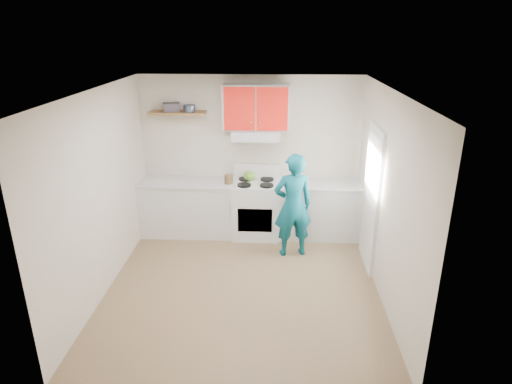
{
  "coord_description": "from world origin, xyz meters",
  "views": [
    {
      "loc": [
        0.41,
        -5.14,
        3.29
      ],
      "look_at": [
        0.15,
        0.55,
        1.15
      ],
      "focal_mm": 30.84,
      "sensor_mm": 36.0,
      "label": 1
    }
  ],
  "objects_px": {
    "stove": "(256,209)",
    "tin": "(189,108)",
    "crock": "(229,180)",
    "person": "(293,206)",
    "kettle": "(250,176)"
  },
  "relations": [
    {
      "from": "tin",
      "to": "kettle",
      "type": "bearing_deg",
      "value": -2.35
    },
    {
      "from": "person",
      "to": "stove",
      "type": "bearing_deg",
      "value": -59.69
    },
    {
      "from": "tin",
      "to": "crock",
      "type": "bearing_deg",
      "value": -18.27
    },
    {
      "from": "stove",
      "to": "crock",
      "type": "bearing_deg",
      "value": -173.73
    },
    {
      "from": "tin",
      "to": "crock",
      "type": "height_order",
      "value": "tin"
    },
    {
      "from": "stove",
      "to": "tin",
      "type": "distance_m",
      "value": 1.95
    },
    {
      "from": "stove",
      "to": "kettle",
      "type": "height_order",
      "value": "kettle"
    },
    {
      "from": "crock",
      "to": "person",
      "type": "height_order",
      "value": "person"
    },
    {
      "from": "kettle",
      "to": "person",
      "type": "bearing_deg",
      "value": -26.51
    },
    {
      "from": "crock",
      "to": "stove",
      "type": "bearing_deg",
      "value": 6.27
    },
    {
      "from": "kettle",
      "to": "tin",
      "type": "bearing_deg",
      "value": -161.02
    },
    {
      "from": "stove",
      "to": "tin",
      "type": "height_order",
      "value": "tin"
    },
    {
      "from": "tin",
      "to": "crock",
      "type": "distance_m",
      "value": 1.29
    },
    {
      "from": "person",
      "to": "tin",
      "type": "bearing_deg",
      "value": -37.88
    },
    {
      "from": "tin",
      "to": "person",
      "type": "bearing_deg",
      "value": -26.15
    }
  ]
}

